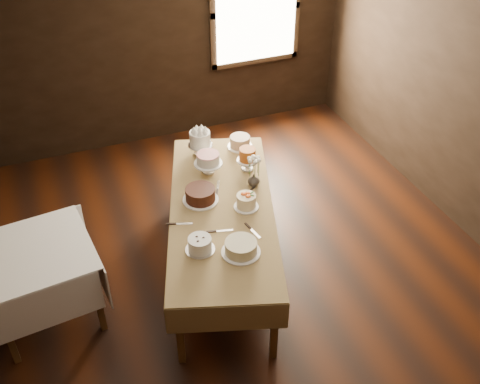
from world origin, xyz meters
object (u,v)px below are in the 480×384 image
cake_cream (241,248)px  cake_server_e (184,224)px  cake_lattice (208,164)px  cake_server_d (253,188)px  cake_server_b (255,233)px  cake_swirl (200,245)px  cake_server_c (218,185)px  cake_chocolate (200,195)px  cake_server_a (225,230)px  cake_flowers (246,202)px  cake_speckled (240,142)px  display_table (222,211)px  flower_vase (254,180)px  cake_meringue (200,144)px  cake_caramel (247,160)px  side_table (36,260)px

cake_cream → cake_server_e: cake_cream is taller
cake_lattice → cake_server_d: cake_lattice is taller
cake_server_b → cake_server_e: 0.66m
cake_lattice → cake_swirl: bearing=-112.3°
cake_lattice → cake_server_c: 0.27m
cake_chocolate → cake_cream: size_ratio=0.97×
cake_server_a → cake_server_d: (0.48, 0.50, 0.00)m
cake_lattice → cake_server_b: size_ratio=1.30×
cake_lattice → cake_swirl: cake_lattice is taller
cake_server_c → cake_flowers: bearing=-138.9°
cake_lattice → cake_server_a: size_ratio=1.30×
cake_speckled → cake_server_a: cake_speckled is taller
display_table → flower_vase: size_ratio=21.25×
cake_lattice → cake_server_b: 1.07m
cake_chocolate → cake_speckled: bearing=47.0°
cake_server_a → cake_meringue: bearing=94.5°
display_table → cake_cream: 0.67m
cake_meringue → cake_speckled: 0.45m
cake_server_a → flower_vase: bearing=60.4°
cake_caramel → display_table: bearing=-133.1°
side_table → cake_flowers: size_ratio=4.40×
side_table → cake_swirl: (1.33, -0.46, 0.12)m
cake_caramel → cake_server_e: size_ratio=1.08×
cake_chocolate → cake_flowers: bearing=-35.4°
cake_server_a → cake_server_c: same height
cake_server_c → flower_vase: size_ratio=1.93×
cake_flowers → cake_cream: bearing=-116.1°
side_table → cake_swirl: size_ratio=3.92×
display_table → cake_meringue: cake_meringue is taller
cake_caramel → cake_server_b: cake_caramel is taller
side_table → cake_speckled: size_ratio=3.76×
cake_meringue → cake_cream: 1.61m
cake_speckled → cake_server_d: size_ratio=1.15×
display_table → cake_caramel: size_ratio=10.21×
cake_server_b → cake_server_d: same height
cake_server_d → cake_server_b: bearing=-149.9°
display_table → cake_chocolate: (-0.15, 0.17, 0.12)m
cake_caramel → cake_chocolate: bearing=-152.1°
cake_swirl → cake_server_c: bearing=61.2°
cake_meringue → cake_lattice: (-0.03, -0.36, -0.03)m
side_table → cake_server_e: (1.30, -0.08, 0.06)m
cake_meringue → flower_vase: bearing=-67.1°
cake_chocolate → cake_cream: cake_chocolate is taller
cake_meringue → cake_speckled: cake_meringue is taller
cake_lattice → flower_vase: size_ratio=2.51×
cake_cream → cake_server_c: cake_cream is taller
display_table → cake_server_c: 0.35m
cake_server_b → cake_server_c: 0.81m
cake_meringue → cake_flowers: 1.05m
cake_meringue → cake_server_c: 0.62m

